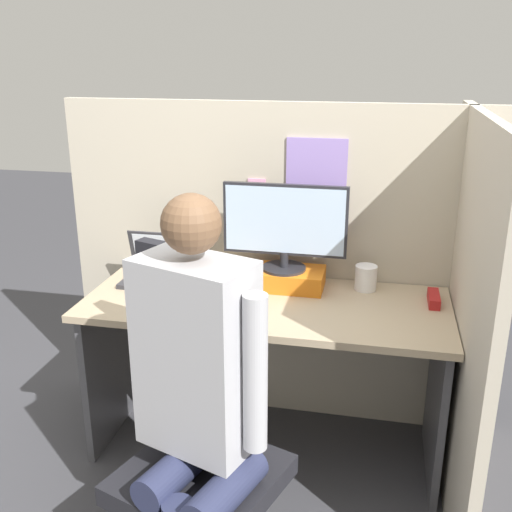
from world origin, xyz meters
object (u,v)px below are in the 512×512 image
Objects in this scene: stapler at (434,299)px; coffee_mug at (366,278)px; carrot_toy at (236,318)px; monitor at (285,225)px; office_chair at (198,424)px; laptop at (164,272)px; paper_box at (284,278)px; person at (198,390)px.

stapler is 1.41× the size of coffee_mug.
monitor is at bearing 73.65° from carrot_toy.
coffee_mug is at bearing 59.60° from office_chair.
laptop is at bearing 117.06° from office_chair.
carrot_toy is at bearing -106.45° from paper_box.
coffee_mug is (0.50, 0.85, 0.23)m from office_chair.
office_chair is 1.02m from coffee_mug.
laptop reaches higher than stapler.
paper_box is 0.36m from coffee_mug.
monitor is at bearing 90.00° from paper_box.
monitor is 3.46× the size of stapler.
coffee_mug is (-0.28, 0.09, 0.03)m from stapler.
office_chair is at bearing -120.40° from coffee_mug.
office_chair is (-0.15, -0.81, -0.22)m from paper_box.
person is at bearing -87.49° from carrot_toy.
paper_box is at bearing 5.65° from laptop.
stapler is 0.14× the size of office_chair.
person is (0.05, -0.15, 0.23)m from office_chair.
paper_box is 1.00× the size of laptop.
paper_box is at bearing 79.65° from office_chair.
paper_box is 0.32× the size of office_chair.
carrot_toy is (-0.12, -0.40, -0.26)m from monitor.
person reaches higher than office_chair.
laptop is 1.17m from stapler.
laptop reaches higher than coffee_mug.
office_chair is (-0.78, -0.76, -0.20)m from stapler.
carrot_toy is 1.25× the size of coffee_mug.
monitor is 0.59m from laptop.
monitor reaches higher than carrot_toy.
coffee_mug is at bearing 43.36° from carrot_toy.
person is 12.26× the size of coffee_mug.
person reaches higher than paper_box.
monitor is 0.95m from office_chair.
stapler is 1.17m from person.
laptop is 0.88m from office_chair.
laptop is 0.54m from carrot_toy.
laptop is 2.56× the size of carrot_toy.
paper_box reaches higher than carrot_toy.
person is at bearing -128.60° from stapler.
paper_box is at bearing 175.35° from stapler.
stapler is at bearing 44.15° from office_chair.
monitor reaches higher than laptop.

